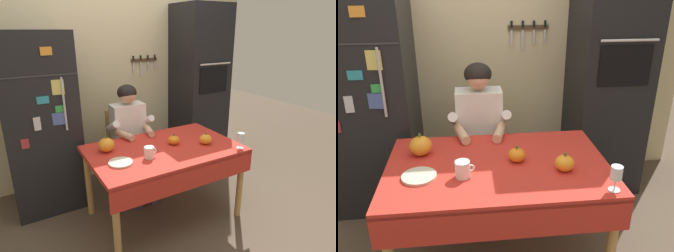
% 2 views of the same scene
% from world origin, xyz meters
% --- Properties ---
extents(ground_plane, '(10.00, 10.00, 0.00)m').
position_xyz_m(ground_plane, '(0.00, 0.00, 0.00)').
color(ground_plane, brown).
rests_on(ground_plane, ground).
extents(back_wall_assembly, '(3.70, 0.13, 2.60)m').
position_xyz_m(back_wall_assembly, '(0.05, 1.35, 1.30)').
color(back_wall_assembly, beige).
rests_on(back_wall_assembly, ground).
extents(refrigerator, '(0.68, 0.71, 1.80)m').
position_xyz_m(refrigerator, '(-0.95, 0.96, 0.90)').
color(refrigerator, black).
rests_on(refrigerator, ground).
extents(wall_oven, '(0.60, 0.64, 2.10)m').
position_xyz_m(wall_oven, '(1.05, 1.00, 1.05)').
color(wall_oven, black).
rests_on(wall_oven, ground).
extents(dining_table, '(1.40, 0.90, 0.74)m').
position_xyz_m(dining_table, '(0.00, 0.08, 0.66)').
color(dining_table, tan).
rests_on(dining_table, ground).
extents(chair_behind_person, '(0.40, 0.40, 0.93)m').
position_xyz_m(chair_behind_person, '(-0.09, 0.87, 0.51)').
color(chair_behind_person, tan).
rests_on(chair_behind_person, ground).
extents(seated_person, '(0.47, 0.55, 1.25)m').
position_xyz_m(seated_person, '(-0.09, 0.68, 0.74)').
color(seated_person, '#38384C').
rests_on(seated_person, ground).
extents(coffee_mug, '(0.12, 0.09, 0.10)m').
position_xyz_m(coffee_mug, '(-0.22, -0.04, 0.79)').
color(coffee_mug, white).
rests_on(coffee_mug, dining_table).
extents(wine_glass, '(0.07, 0.07, 0.15)m').
position_xyz_m(wine_glass, '(0.61, -0.27, 0.84)').
color(wine_glass, white).
rests_on(wine_glass, dining_table).
extents(pumpkin_large, '(0.12, 0.12, 0.12)m').
position_xyz_m(pumpkin_large, '(0.40, -0.03, 0.79)').
color(pumpkin_large, orange).
rests_on(pumpkin_large, dining_table).
extents(pumpkin_medium, '(0.11, 0.11, 0.11)m').
position_xyz_m(pumpkin_medium, '(0.12, 0.12, 0.78)').
color(pumpkin_medium, orange).
rests_on(pumpkin_medium, dining_table).
extents(pumpkin_small, '(0.15, 0.15, 0.15)m').
position_xyz_m(pumpkin_small, '(-0.49, 0.28, 0.80)').
color(pumpkin_small, orange).
rests_on(pumpkin_small, dining_table).
extents(serving_tray, '(0.20, 0.20, 0.02)m').
position_xyz_m(serving_tray, '(-0.48, -0.01, 0.75)').
color(serving_tray, beige).
rests_on(serving_tray, dining_table).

